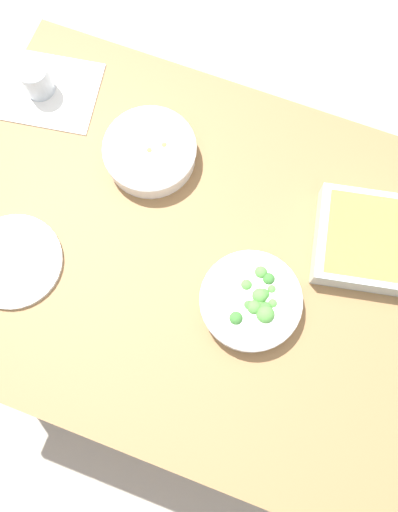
# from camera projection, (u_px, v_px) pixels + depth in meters

# --- Properties ---
(ground_plane) EXTENTS (6.00, 6.00, 0.00)m
(ground_plane) POSITION_uv_depth(u_px,v_px,m) (199.00, 313.00, 2.00)
(ground_plane) COLOR #B2A899
(dining_table) EXTENTS (1.20, 0.90, 0.74)m
(dining_table) POSITION_uv_depth(u_px,v_px,m) (199.00, 266.00, 1.37)
(dining_table) COLOR olive
(dining_table) RESTS_ON ground_plane
(placemat) EXTENTS (0.31, 0.24, 0.00)m
(placemat) POSITION_uv_depth(u_px,v_px,m) (41.00, 89.00, 1.40)
(placemat) COLOR silver
(placemat) RESTS_ON dining_table
(stew_bowl) EXTENTS (0.22, 0.22, 0.06)m
(stew_bowl) POSITION_uv_depth(u_px,v_px,m) (150.00, 152.00, 1.32)
(stew_bowl) COLOR white
(stew_bowl) RESTS_ON dining_table
(broccoli_bowl) EXTENTS (0.22, 0.22, 0.07)m
(broccoli_bowl) POSITION_uv_depth(u_px,v_px,m) (251.00, 301.00, 1.23)
(broccoli_bowl) COLOR white
(broccoli_bowl) RESTS_ON dining_table
(baking_dish) EXTENTS (0.34, 0.28, 0.06)m
(baking_dish) POSITION_uv_depth(u_px,v_px,m) (384.00, 242.00, 1.26)
(baking_dish) COLOR silver
(baking_dish) RESTS_ON dining_table
(drink_cup) EXTENTS (0.07, 0.07, 0.08)m
(drink_cup) POSITION_uv_depth(u_px,v_px,m) (37.00, 81.00, 1.37)
(drink_cup) COLOR #B2BCC6
(drink_cup) RESTS_ON dining_table
(side_plate) EXTENTS (0.22, 0.22, 0.01)m
(side_plate) POSITION_uv_depth(u_px,v_px,m) (14.00, 261.00, 1.28)
(side_plate) COLOR white
(side_plate) RESTS_ON dining_table
(spoon_by_stew) EXTENTS (0.05, 0.18, 0.01)m
(spoon_by_stew) POSITION_uv_depth(u_px,v_px,m) (141.00, 171.00, 1.34)
(spoon_by_stew) COLOR silver
(spoon_by_stew) RESTS_ON dining_table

